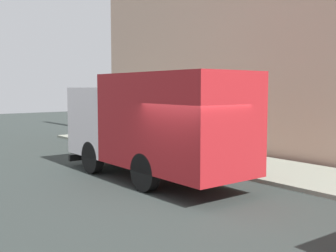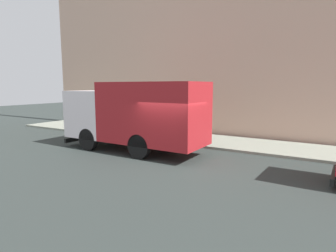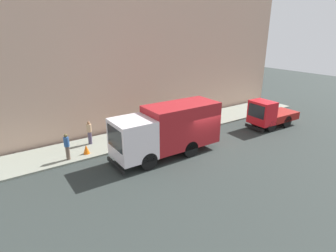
{
  "view_description": "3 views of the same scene",
  "coord_description": "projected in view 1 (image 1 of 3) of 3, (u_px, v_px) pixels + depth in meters",
  "views": [
    {
      "loc": [
        -6.9,
        -7.99,
        2.91
      ],
      "look_at": [
        0.6,
        1.45,
        1.79
      ],
      "focal_mm": 44.01,
      "sensor_mm": 36.0,
      "label": 1
    },
    {
      "loc": [
        -9.85,
        -5.86,
        3.16
      ],
      "look_at": [
        0.64,
        0.44,
        1.4
      ],
      "focal_mm": 29.71,
      "sensor_mm": 36.0,
      "label": 2
    },
    {
      "loc": [
        -13.09,
        11.94,
        8.01
      ],
      "look_at": [
        1.77,
        1.69,
        1.6
      ],
      "focal_mm": 29.55,
      "sensor_mm": 36.0,
      "label": 3
    }
  ],
  "objects": [
    {
      "name": "pedestrian_walking",
      "position": [
        184.0,
        130.0,
        18.67
      ],
      "size": [
        0.49,
        0.49,
        1.7
      ],
      "rotation": [
        0.0,
        0.0,
        2.47
      ],
      "color": "#473F59",
      "rests_on": "sidewalk"
    },
    {
      "name": "pedestrian_standing",
      "position": [
        128.0,
        128.0,
        19.22
      ],
      "size": [
        0.46,
        0.46,
        1.73
      ],
      "rotation": [
        0.0,
        0.0,
        0.58
      ],
      "color": "brown",
      "rests_on": "sidewalk"
    },
    {
      "name": "traffic_cone_orange",
      "position": [
        147.0,
        143.0,
        18.42
      ],
      "size": [
        0.44,
        0.44,
        0.62
      ],
      "primitive_type": "cone",
      "color": "orange",
      "rests_on": "sidewalk"
    },
    {
      "name": "ground",
      "position": [
        184.0,
        199.0,
        10.77
      ],
      "size": [
        80.0,
        80.0,
        0.0
      ],
      "primitive_type": "plane",
      "color": "#2C3230"
    },
    {
      "name": "sidewalk",
      "position": [
        292.0,
        174.0,
        13.7
      ],
      "size": [
        3.5,
        30.0,
        0.13
      ],
      "primitive_type": "cube",
      "color": "gray",
      "rests_on": "ground"
    },
    {
      "name": "building_facade",
      "position": [
        335.0,
        0.0,
        14.55
      ],
      "size": [
        0.5,
        30.0,
        12.03
      ],
      "primitive_type": "cube",
      "color": "#C9A38C",
      "rests_on": "ground"
    },
    {
      "name": "large_utility_truck",
      "position": [
        153.0,
        122.0,
        12.92
      ],
      "size": [
        2.47,
        7.39,
        3.35
      ],
      "rotation": [
        0.0,
        0.0,
        -0.01
      ],
      "color": "white",
      "rests_on": "ground"
    }
  ]
}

